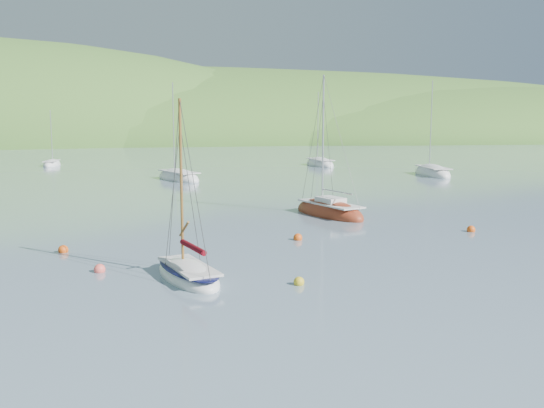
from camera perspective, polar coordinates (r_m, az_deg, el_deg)
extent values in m
plane|color=slate|center=(24.31, -0.72, -7.88)|extent=(700.00, 700.00, 0.00)
ellipsoid|color=#316526|center=(193.09, -10.54, 6.04)|extent=(440.00, 110.00, 44.00)
ellipsoid|color=#316526|center=(206.00, 15.58, 6.00)|extent=(240.00, 100.00, 34.00)
ellipsoid|color=white|center=(25.83, -7.89, -6.78)|extent=(3.27, 5.56, 1.28)
cube|color=silver|center=(25.62, -7.83, -5.82)|extent=(2.49, 4.31, 0.10)
cylinder|color=brown|center=(25.70, -8.53, 2.02)|extent=(0.12, 0.12, 6.97)
ellipsoid|color=#0A0C36|center=(25.74, -7.91, -5.99)|extent=(3.22, 5.50, 0.22)
cylinder|color=#5B070F|center=(24.94, -7.46, -4.06)|extent=(0.92, 2.48, 0.24)
ellipsoid|color=maroon|center=(42.05, 5.40, -0.87)|extent=(4.53, 7.45, 1.94)
cube|color=silver|center=(41.83, 5.52, 0.03)|extent=(3.45, 5.78, 0.10)
cylinder|color=#AFAFB3|center=(42.25, 4.82, 6.06)|extent=(0.12, 0.12, 8.80)
cube|color=silver|center=(41.80, 5.53, 0.36)|extent=(1.88, 2.29, 0.42)
cylinder|color=#AFAFB3|center=(41.15, 6.11, 1.17)|extent=(1.16, 3.23, 0.09)
ellipsoid|color=white|center=(66.30, -8.79, 2.39)|extent=(5.64, 8.41, 2.17)
cube|color=silver|center=(66.08, -8.75, 3.04)|extent=(4.31, 6.52, 0.10)
cylinder|color=#AFAFB3|center=(66.84, -9.26, 7.14)|extent=(0.12, 0.12, 9.53)
ellipsoid|color=white|center=(85.17, 4.52, 3.72)|extent=(3.32, 7.98, 2.12)
cube|color=silver|center=(84.97, 4.57, 4.21)|extent=(2.50, 6.22, 0.10)
cylinder|color=#AFAFB3|center=(85.80, 4.34, 7.35)|extent=(0.12, 0.12, 9.35)
ellipsoid|color=white|center=(90.21, -20.01, 3.48)|extent=(2.41, 6.01, 1.61)
cube|color=silver|center=(90.06, -20.05, 3.84)|extent=(1.80, 4.68, 0.10)
cylinder|color=#AFAFB3|center=(90.70, -20.05, 6.08)|extent=(0.12, 0.12, 7.08)
ellipsoid|color=white|center=(73.21, 14.85, 2.76)|extent=(3.78, 8.60, 2.28)
cube|color=silver|center=(72.99, 14.92, 3.37)|extent=(2.85, 6.70, 0.10)
cylinder|color=#AFAFB3|center=(73.86, 14.74, 7.29)|extent=(0.12, 0.12, 10.01)
sphere|color=gold|center=(24.69, 2.55, -7.34)|extent=(0.44, 0.44, 0.44)
sphere|color=#FC5B4F|center=(27.69, -15.91, -5.94)|extent=(0.50, 0.50, 0.50)
sphere|color=#E45111|center=(37.78, 18.22, -2.31)|extent=(0.49, 0.49, 0.49)
sphere|color=#E45111|center=(32.19, -19.05, -4.12)|extent=(0.50, 0.50, 0.50)
sphere|color=#E45111|center=(33.50, 2.44, -3.20)|extent=(0.50, 0.50, 0.50)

